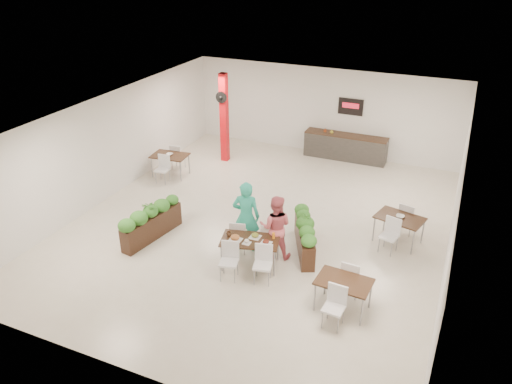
% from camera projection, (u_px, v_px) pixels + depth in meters
% --- Properties ---
extents(ground, '(12.00, 12.00, 0.00)m').
position_uv_depth(ground, '(260.00, 224.00, 14.20)').
color(ground, beige).
rests_on(ground, ground).
extents(room_shell, '(10.10, 12.10, 3.22)m').
position_uv_depth(room_shell, '(260.00, 159.00, 13.30)').
color(room_shell, white).
rests_on(room_shell, ground).
extents(red_column, '(0.40, 0.41, 3.20)m').
position_uv_depth(red_column, '(224.00, 117.00, 17.65)').
color(red_column, red).
rests_on(red_column, ground).
extents(service_counter, '(3.00, 0.64, 2.20)m').
position_uv_depth(service_counter, '(345.00, 146.00, 18.26)').
color(service_counter, '#2E2C29').
rests_on(service_counter, ground).
extents(main_table, '(1.57, 1.87, 0.92)m').
position_uv_depth(main_table, '(250.00, 244.00, 12.07)').
color(main_table, black).
rests_on(main_table, ground).
extents(diner_man, '(0.79, 0.62, 1.92)m').
position_uv_depth(diner_man, '(246.00, 217.00, 12.60)').
color(diner_man, '#28B192').
rests_on(diner_man, ground).
extents(diner_woman, '(0.95, 0.82, 1.69)m').
position_uv_depth(diner_woman, '(275.00, 227.00, 12.37)').
color(diner_woman, '#DF636E').
rests_on(diner_woman, ground).
extents(planter_left, '(0.68, 2.09, 1.11)m').
position_uv_depth(planter_left, '(151.00, 220.00, 13.30)').
color(planter_left, black).
rests_on(planter_left, ground).
extents(planter_right, '(1.12, 1.94, 1.09)m').
position_uv_depth(planter_right, '(305.00, 233.00, 12.75)').
color(planter_right, black).
rests_on(planter_right, ground).
extents(side_table_a, '(1.27, 1.65, 0.92)m').
position_uv_depth(side_table_a, '(170.00, 158.00, 16.89)').
color(side_table_a, black).
rests_on(side_table_a, ground).
extents(side_table_b, '(1.36, 1.67, 0.92)m').
position_uv_depth(side_table_b, '(399.00, 221.00, 13.06)').
color(side_table_b, black).
rests_on(side_table_b, ground).
extents(side_table_c, '(1.20, 1.64, 0.92)m').
position_uv_depth(side_table_c, '(344.00, 286.00, 10.61)').
color(side_table_c, black).
rests_on(side_table_c, ground).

